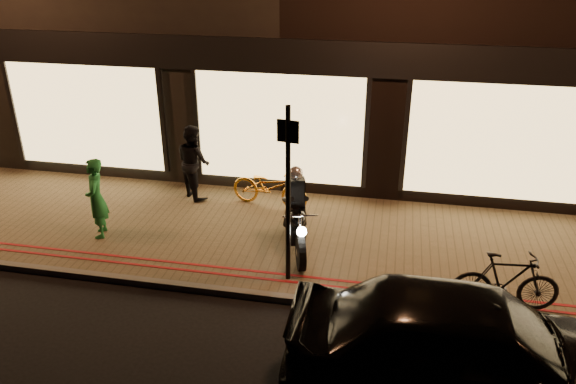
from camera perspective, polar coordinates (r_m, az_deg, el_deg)
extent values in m
plane|color=black|center=(9.38, -5.92, -10.57)|extent=(90.00, 90.00, 0.00)
cube|color=brown|center=(10.98, -2.93, -4.42)|extent=(50.00, 4.00, 0.12)
cube|color=#59544C|center=(9.38, -5.84, -10.10)|extent=(50.00, 0.14, 0.12)
cube|color=maroon|center=(9.67, -5.18, -8.48)|extent=(50.00, 0.06, 0.01)
cube|color=maroon|center=(9.83, -4.85, -7.85)|extent=(50.00, 0.06, 0.01)
cube|color=black|center=(11.70, -0.90, 13.64)|extent=(48.00, 0.12, 0.70)
cube|color=#F6CD7B|center=(13.71, -19.73, 7.23)|extent=(3.60, 0.06, 2.38)
cube|color=#F6CD7B|center=(12.09, -0.86, 6.45)|extent=(3.60, 0.06, 2.38)
cube|color=#F6CD7B|center=(12.02, 20.69, 4.72)|extent=(3.60, 0.06, 2.38)
cylinder|color=black|center=(9.66, 1.31, -6.19)|extent=(0.30, 0.65, 0.64)
cylinder|color=black|center=(10.78, 0.45, -2.66)|extent=(0.30, 0.65, 0.64)
cylinder|color=silver|center=(9.66, 1.31, -6.19)|extent=(0.18, 0.18, 0.14)
cylinder|color=silver|center=(10.78, 0.45, -2.66)|extent=(0.18, 0.18, 0.14)
cube|color=black|center=(10.22, 0.82, -3.80)|extent=(0.45, 0.75, 0.30)
ellipsoid|color=black|center=(9.97, 0.92, -2.64)|extent=(0.46, 0.58, 0.29)
cube|color=black|center=(10.35, 0.64, -1.55)|extent=(0.37, 0.59, 0.09)
cylinder|color=silver|center=(9.48, 1.23, -2.45)|extent=(0.58, 0.21, 0.03)
cylinder|color=silver|center=(9.55, 1.29, -4.49)|extent=(0.14, 0.33, 0.71)
sphere|color=white|center=(9.35, 1.40, -4.05)|extent=(0.21, 0.21, 0.17)
cylinder|color=silver|center=(10.68, 1.18, -3.18)|extent=(0.23, 0.55, 0.07)
cube|color=black|center=(10.08, 0.74, -0.09)|extent=(0.39, 0.31, 0.55)
sphere|color=#AEAFB5|center=(9.86, 0.79, 1.93)|extent=(0.33, 0.33, 0.26)
cylinder|color=black|center=(9.76, 0.02, -0.75)|extent=(0.34, 0.58, 0.34)
cylinder|color=black|center=(9.80, 1.88, -0.67)|extent=(0.18, 0.61, 0.34)
cylinder|color=black|center=(10.23, -0.03, -2.51)|extent=(0.25, 0.29, 0.46)
cylinder|color=black|center=(10.26, 1.53, -2.43)|extent=(0.12, 0.27, 0.46)
cylinder|color=black|center=(8.83, 0.00, -0.60)|extent=(0.09, 0.09, 3.00)
cube|color=black|center=(8.42, 0.00, 6.18)|extent=(0.35, 0.09, 0.35)
imported|color=orange|center=(11.81, -1.87, 0.54)|extent=(1.77, 0.89, 0.89)
imported|color=black|center=(9.23, 21.26, -8.47)|extent=(1.65, 0.60, 0.97)
imported|color=#1E7031|center=(11.10, -18.90, -0.60)|extent=(0.56, 0.67, 1.56)
imported|color=black|center=(12.28, -9.56, 3.06)|extent=(1.00, 0.99, 1.63)
imported|color=black|center=(7.50, 17.98, -14.78)|extent=(4.60, 1.91, 1.56)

